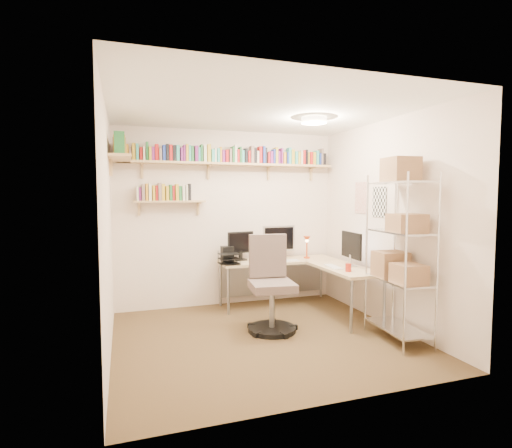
{
  "coord_description": "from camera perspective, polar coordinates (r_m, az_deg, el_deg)",
  "views": [
    {
      "loc": [
        -1.45,
        -4.1,
        1.59
      ],
      "look_at": [
        0.1,
        0.55,
        1.23
      ],
      "focal_mm": 28.0,
      "sensor_mm": 36.0,
      "label": 1
    }
  ],
  "objects": [
    {
      "name": "ground",
      "position": [
        4.63,
        1.05,
        -15.9
      ],
      "size": [
        3.2,
        3.2,
        0.0
      ],
      "primitive_type": "plane",
      "color": "#48341F",
      "rests_on": "ground"
    },
    {
      "name": "corner_desk",
      "position": [
        5.58,
        4.46,
        -5.51
      ],
      "size": [
        1.76,
        1.68,
        1.14
      ],
      "color": "beige",
      "rests_on": "ground"
    },
    {
      "name": "office_chair",
      "position": [
        4.75,
        2.12,
        -9.46
      ],
      "size": [
        0.59,
        0.59,
        1.12
      ],
      "rotation": [
        0.0,
        0.0,
        -0.12
      ],
      "color": "black",
      "rests_on": "ground"
    },
    {
      "name": "wall_shelves",
      "position": [
        5.51,
        -7.64,
        8.67
      ],
      "size": [
        3.12,
        1.09,
        0.8
      ],
      "color": "tan",
      "rests_on": "ground"
    },
    {
      "name": "room_shell",
      "position": [
        4.35,
        1.13,
        3.66
      ],
      "size": [
        3.24,
        3.04,
        2.52
      ],
      "color": "beige",
      "rests_on": "ground"
    },
    {
      "name": "wire_rack",
      "position": [
        4.55,
        19.87,
        -1.57
      ],
      "size": [
        0.45,
        0.82,
        1.99
      ],
      "rotation": [
        0.0,
        0.0,
        -0.09
      ],
      "color": "silver",
      "rests_on": "ground"
    }
  ]
}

